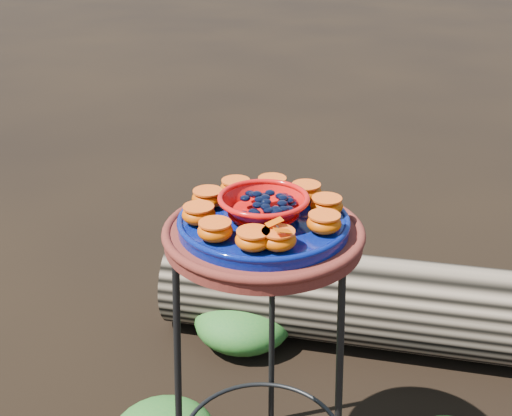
# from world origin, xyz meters

# --- Properties ---
(plant_stand) EXTENTS (0.44, 0.44, 0.70)m
(plant_stand) POSITION_xyz_m (0.00, 0.00, 0.35)
(plant_stand) COLOR black
(plant_stand) RESTS_ON ground
(terracotta_saucer) EXTENTS (0.42, 0.42, 0.03)m
(terracotta_saucer) POSITION_xyz_m (0.00, 0.00, 0.72)
(terracotta_saucer) COLOR #4A1915
(terracotta_saucer) RESTS_ON plant_stand
(cobalt_plate) EXTENTS (0.36, 0.36, 0.02)m
(cobalt_plate) POSITION_xyz_m (0.00, 0.00, 0.75)
(cobalt_plate) COLOR #01003D
(cobalt_plate) RESTS_ON terracotta_saucer
(red_bowl) EXTENTS (0.18, 0.18, 0.05)m
(red_bowl) POSITION_xyz_m (0.00, 0.00, 0.78)
(red_bowl) COLOR red
(red_bowl) RESTS_ON cobalt_plate
(glass_gems) EXTENTS (0.14, 0.14, 0.02)m
(glass_gems) POSITION_xyz_m (0.00, 0.00, 0.82)
(glass_gems) COLOR black
(glass_gems) RESTS_ON red_bowl
(orange_half_0) EXTENTS (0.07, 0.07, 0.04)m
(orange_half_0) POSITION_xyz_m (0.04, -0.13, 0.78)
(orange_half_0) COLOR #AC3500
(orange_half_0) RESTS_ON cobalt_plate
(orange_half_1) EXTENTS (0.07, 0.07, 0.04)m
(orange_half_1) POSITION_xyz_m (0.13, -0.05, 0.78)
(orange_half_1) COLOR #AC3500
(orange_half_1) RESTS_ON cobalt_plate
(orange_half_2) EXTENTS (0.07, 0.07, 0.04)m
(orange_half_2) POSITION_xyz_m (0.13, 0.04, 0.78)
(orange_half_2) COLOR #AC3500
(orange_half_2) RESTS_ON cobalt_plate
(orange_half_3) EXTENTS (0.07, 0.07, 0.04)m
(orange_half_3) POSITION_xyz_m (0.08, 0.11, 0.78)
(orange_half_3) COLOR #AC3500
(orange_half_3) RESTS_ON cobalt_plate
(orange_half_4) EXTENTS (0.07, 0.07, 0.04)m
(orange_half_4) POSITION_xyz_m (0.00, 0.14, 0.78)
(orange_half_4) COLOR #AC3500
(orange_half_4) RESTS_ON cobalt_plate
(orange_half_5) EXTENTS (0.07, 0.07, 0.04)m
(orange_half_5) POSITION_xyz_m (-0.08, 0.11, 0.78)
(orange_half_5) COLOR #AC3500
(orange_half_5) RESTS_ON cobalt_plate
(orange_half_6) EXTENTS (0.07, 0.07, 0.04)m
(orange_half_6) POSITION_xyz_m (-0.13, 0.05, 0.78)
(orange_half_6) COLOR #AC3500
(orange_half_6) RESTS_ON cobalt_plate
(orange_half_7) EXTENTS (0.07, 0.07, 0.04)m
(orange_half_7) POSITION_xyz_m (-0.13, -0.04, 0.78)
(orange_half_7) COLOR #AC3500
(orange_half_7) RESTS_ON cobalt_plate
(orange_half_8) EXTENTS (0.07, 0.07, 0.04)m
(orange_half_8) POSITION_xyz_m (-0.08, -0.11, 0.78)
(orange_half_8) COLOR #AC3500
(orange_half_8) RESTS_ON cobalt_plate
(orange_half_9) EXTENTS (0.07, 0.07, 0.04)m
(orange_half_9) POSITION_xyz_m (-0.00, -0.14, 0.78)
(orange_half_9) COLOR #AC3500
(orange_half_9) RESTS_ON cobalt_plate
(butterfly) EXTENTS (0.08, 0.07, 0.01)m
(butterfly) POSITION_xyz_m (0.04, -0.13, 0.80)
(butterfly) COLOR #D44400
(butterfly) RESTS_ON orange_half_0
(driftwood_log) EXTENTS (1.68, 0.58, 0.31)m
(driftwood_log) POSITION_xyz_m (0.41, 0.64, 0.15)
(driftwood_log) COLOR black
(driftwood_log) RESTS_ON ground
(foliage_back) EXTENTS (0.33, 0.33, 0.17)m
(foliage_back) POSITION_xyz_m (-0.14, 0.60, 0.08)
(foliage_back) COLOR #1B541C
(foliage_back) RESTS_ON ground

